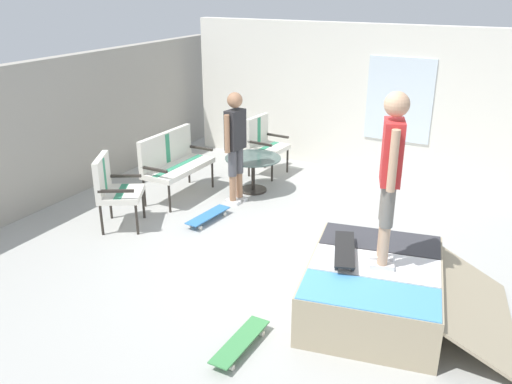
% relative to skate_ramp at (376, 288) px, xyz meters
% --- Properties ---
extents(ground_plane, '(12.00, 12.00, 0.10)m').
position_rel_skate_ramp_xyz_m(ground_plane, '(0.50, 1.27, -0.32)').
color(ground_plane, '#A8A8A3').
extents(back_wall_cinderblock, '(9.00, 0.20, 2.16)m').
position_rel_skate_ramp_xyz_m(back_wall_cinderblock, '(0.50, 5.27, 0.81)').
color(back_wall_cinderblock, '#9E998E').
rests_on(back_wall_cinderblock, ground_plane).
extents(house_facade, '(0.23, 6.00, 2.55)m').
position_rel_skate_ramp_xyz_m(house_facade, '(4.29, 1.76, 1.00)').
color(house_facade, white).
rests_on(house_facade, ground_plane).
extents(skate_ramp, '(2.02, 2.29, 0.55)m').
position_rel_skate_ramp_xyz_m(skate_ramp, '(0.00, 0.00, 0.00)').
color(skate_ramp, tan).
rests_on(skate_ramp, ground_plane).
extents(patio_bench, '(1.26, 0.57, 1.02)m').
position_rel_skate_ramp_xyz_m(patio_bench, '(1.68, 3.73, 0.34)').
color(patio_bench, '#2D2823').
rests_on(patio_bench, ground_plane).
extents(patio_chair_near_house, '(0.66, 0.60, 1.02)m').
position_rel_skate_ramp_xyz_m(patio_chair_near_house, '(3.27, 2.95, 0.34)').
color(patio_chair_near_house, '#2D2823').
rests_on(patio_chair_near_house, ground_plane).
extents(patio_chair_by_wall, '(0.81, 0.78, 1.02)m').
position_rel_skate_ramp_xyz_m(patio_chair_by_wall, '(0.35, 3.78, 0.34)').
color(patio_chair_by_wall, '#2D2823').
rests_on(patio_chair_by_wall, ground_plane).
extents(patio_table, '(0.90, 0.90, 0.57)m').
position_rel_skate_ramp_xyz_m(patio_table, '(2.43, 2.71, 0.13)').
color(patio_table, '#2D2823').
rests_on(patio_table, ground_plane).
extents(person_watching, '(0.48, 0.27, 1.71)m').
position_rel_skate_ramp_xyz_m(person_watching, '(1.91, 2.73, 0.73)').
color(person_watching, silver).
rests_on(person_watching, ground_plane).
extents(person_skater, '(0.46, 0.31, 1.75)m').
position_rel_skate_ramp_xyz_m(person_skater, '(0.02, -0.02, 1.30)').
color(person_skater, silver).
rests_on(person_skater, skate_ramp).
extents(skateboard_by_bench, '(0.82, 0.28, 0.10)m').
position_rel_skate_ramp_xyz_m(skateboard_by_bench, '(1.08, 2.72, -0.19)').
color(skateboard_by_bench, '#3372B2').
rests_on(skateboard_by_bench, ground_plane).
extents(skateboard_spare, '(0.80, 0.22, 0.10)m').
position_rel_skate_ramp_xyz_m(skateboard_spare, '(-1.20, 0.93, -0.19)').
color(skateboard_spare, '#3F8C4C').
rests_on(skateboard_spare, ground_plane).
extents(skateboard_on_ramp, '(0.82, 0.45, 0.10)m').
position_rel_skate_ramp_xyz_m(skateboard_on_ramp, '(-0.01, 0.36, 0.36)').
color(skateboard_on_ramp, black).
rests_on(skateboard_on_ramp, skate_ramp).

